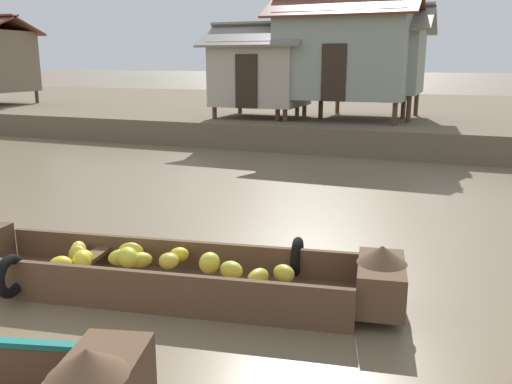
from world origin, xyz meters
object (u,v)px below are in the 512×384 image
at_px(stilt_house_mid_left, 261,72).
at_px(stilt_house_mid_right, 344,55).
at_px(stilt_house_right, 372,58).
at_px(banana_boat, 159,272).

distance_m(stilt_house_mid_left, stilt_house_mid_right, 3.03).
bearing_deg(stilt_house_mid_left, stilt_house_right, 20.22).
relative_size(stilt_house_mid_left, stilt_house_mid_right, 0.75).
xyz_separation_m(banana_boat, stilt_house_mid_left, (-3.69, 13.15, 2.17)).
bearing_deg(stilt_house_mid_left, banana_boat, -74.33).
bearing_deg(stilt_house_mid_left, stilt_house_mid_right, 1.51).
distance_m(banana_boat, stilt_house_right, 14.76).
bearing_deg(stilt_house_right, banana_boat, -90.13).
bearing_deg(banana_boat, stilt_house_right, 89.87).
relative_size(stilt_house_mid_right, stilt_house_right, 1.22).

